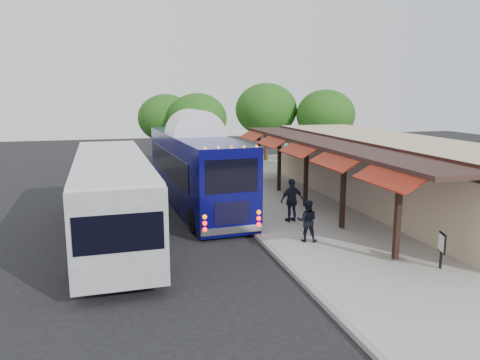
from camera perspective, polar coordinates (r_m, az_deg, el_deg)
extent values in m
plane|color=black|center=(19.28, 2.12, -7.25)|extent=(90.00, 90.00, 0.00)
cube|color=#9E9B93|center=(24.62, 10.56, -3.28)|extent=(10.00, 40.00, 0.15)
cube|color=gray|center=(22.97, -0.69, -4.11)|extent=(0.20, 40.00, 0.16)
cube|color=tan|center=(25.97, 17.69, 1.00)|extent=(5.00, 20.00, 3.60)
cube|color=black|center=(24.50, 12.90, 4.23)|extent=(0.06, 20.00, 0.60)
cube|color=#331E19|center=(24.01, 10.62, 4.43)|extent=(2.60, 20.00, 0.18)
cube|color=black|center=(16.87, 18.69, -4.05)|extent=(0.18, 0.18, 3.16)
cube|color=maroon|center=(16.36, 17.71, 0.38)|extent=(1.00, 3.20, 0.57)
cube|color=black|center=(20.22, 12.46, -1.36)|extent=(0.18, 0.18, 3.16)
cube|color=maroon|center=(19.80, 11.50, 2.38)|extent=(1.00, 3.20, 0.57)
cube|color=black|center=(23.77, 8.05, 0.56)|extent=(0.18, 0.18, 3.16)
cube|color=maroon|center=(23.41, 7.16, 3.76)|extent=(1.00, 3.20, 0.57)
cube|color=black|center=(27.45, 4.80, 1.98)|extent=(0.18, 0.18, 3.16)
cube|color=maroon|center=(27.14, 3.99, 4.75)|extent=(1.00, 3.20, 0.57)
cube|color=black|center=(31.20, 2.33, 3.05)|extent=(0.18, 0.18, 3.16)
cube|color=maroon|center=(30.93, 1.58, 5.49)|extent=(1.00, 3.20, 0.57)
sphere|color=teal|center=(18.52, 16.57, 0.74)|extent=(0.26, 0.26, 0.26)
sphere|color=teal|center=(22.88, 10.06, 2.84)|extent=(0.26, 0.26, 0.26)
sphere|color=teal|center=(27.45, 5.66, 4.23)|extent=(0.26, 0.26, 0.26)
cube|color=#07064E|center=(24.53, -5.47, 1.66)|extent=(3.49, 12.66, 3.28)
cube|color=#07064E|center=(24.88, -5.40, -2.44)|extent=(3.43, 12.53, 0.36)
ellipsoid|color=white|center=(24.34, -5.54, 5.43)|extent=(3.48, 12.41, 0.58)
cube|color=black|center=(18.38, -2.25, 0.40)|extent=(2.18, 0.18, 1.35)
cube|color=silver|center=(18.97, -2.25, -6.17)|extent=(2.61, 0.36, 0.29)
sphere|color=#FF0C0C|center=(18.60, -5.64, -5.69)|extent=(0.19, 0.19, 0.19)
sphere|color=#FF0C0C|center=(19.08, 1.16, -5.22)|extent=(0.19, 0.19, 0.19)
cylinder|color=black|center=(20.09, -6.53, -4.96)|extent=(0.38, 1.10, 1.08)
cylinder|color=black|center=(20.56, 0.14, -4.53)|extent=(0.38, 1.10, 1.08)
cylinder|color=black|center=(28.56, -9.13, -0.35)|extent=(0.38, 1.10, 1.08)
cylinder|color=black|center=(28.89, -4.38, -0.12)|extent=(0.38, 1.10, 1.08)
cube|color=gray|center=(19.58, -15.31, -1.76)|extent=(3.15, 12.74, 2.92)
cube|color=black|center=(19.60, -19.39, -1.24)|extent=(0.37, 10.75, 1.10)
cube|color=black|center=(19.57, -11.28, -0.86)|extent=(0.37, 10.75, 1.10)
cube|color=silver|center=(19.33, -15.52, 2.59)|extent=(3.09, 12.48, 0.11)
cylinder|color=black|center=(15.75, -19.77, -10.03)|extent=(0.34, 1.07, 1.06)
cylinder|color=black|center=(15.71, -10.42, -9.61)|extent=(0.34, 1.07, 1.06)
cylinder|color=black|center=(23.62, -18.21, -3.10)|extent=(0.34, 1.07, 1.06)
cylinder|color=black|center=(23.60, -12.06, -2.81)|extent=(0.34, 1.07, 1.06)
imported|color=black|center=(23.62, 0.94, -1.38)|extent=(0.70, 0.54, 1.70)
imported|color=black|center=(18.53, 8.19, -4.94)|extent=(0.98, 0.89, 1.66)
imported|color=black|center=(21.22, 6.34, -2.46)|extent=(1.22, 0.69, 1.97)
imported|color=black|center=(33.12, 0.66, 1.98)|extent=(1.16, 0.92, 1.58)
cube|color=black|center=(16.99, 23.35, -7.94)|extent=(0.08, 0.08, 1.22)
cube|color=black|center=(16.91, 23.42, -7.04)|extent=(0.21, 0.54, 0.67)
cube|color=white|center=(16.89, 23.33, -7.05)|extent=(0.15, 0.45, 0.56)
cylinder|color=#382314|center=(37.09, -5.16, 3.48)|extent=(0.36, 0.36, 2.66)
ellipsoid|color=#185114|center=(36.86, -5.22, 7.50)|extent=(4.59, 4.59, 3.91)
cylinder|color=#382314|center=(40.34, 3.18, 4.35)|extent=(0.36, 0.36, 3.03)
ellipsoid|color=#185114|center=(40.13, 3.22, 8.56)|extent=(5.24, 5.24, 4.45)
cylinder|color=#382314|center=(39.63, 10.25, 3.91)|extent=(0.36, 0.36, 2.79)
ellipsoid|color=#185114|center=(39.41, 10.38, 7.84)|extent=(4.82, 4.82, 4.09)
cylinder|color=#382314|center=(38.93, -8.90, 3.71)|extent=(0.36, 0.36, 2.62)
ellipsoid|color=#185114|center=(38.71, -9.01, 7.47)|extent=(4.53, 4.53, 3.85)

